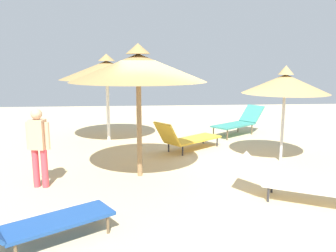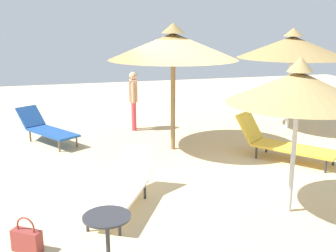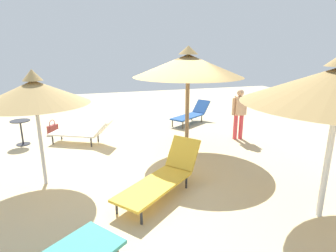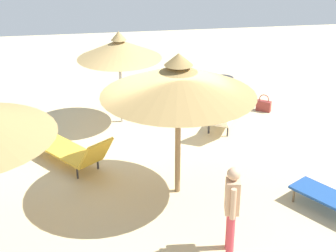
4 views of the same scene
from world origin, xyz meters
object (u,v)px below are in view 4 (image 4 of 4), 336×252
Objects in this scene: lounge_chair_far_right at (74,151)px; side_table_round at (223,86)px; handbag at (264,105)px; parasol_umbrella_far_left at (119,49)px; lounge_chair_near_right at (222,116)px; parasol_umbrella_back at (178,80)px; person_standing_center at (232,205)px.

lounge_chair_far_right is 2.78× the size of side_table_round.
lounge_chair_far_right reaches higher than handbag.
parasol_umbrella_far_left is 1.23× the size of lounge_chair_near_right.
parasol_umbrella_far_left is 3.68m from parasol_umbrella_back.
parasol_umbrella_back reaches higher than lounge_chair_far_right.
side_table_round is (1.73, -0.46, 0.15)m from lounge_chair_near_right.
parasol_umbrella_back is at bearing 155.29° from side_table_round.
person_standing_center is (-3.28, -2.58, 0.52)m from lounge_chair_far_right.
parasol_umbrella_far_left is 0.83× the size of parasol_umbrella_back.
side_table_round is at bearing 51.06° from handbag.
side_table_round is at bearing -13.20° from person_standing_center.
lounge_chair_far_right is 1.30× the size of person_standing_center.
parasol_umbrella_far_left is at bearing 13.70° from parasol_umbrella_back.
person_standing_center is 2.13× the size of side_table_round.
parasol_umbrella_far_left is 1.51× the size of person_standing_center.
lounge_chair_near_right is 2.61× the size of side_table_round.
parasol_umbrella_back reaches higher than side_table_round.
lounge_chair_near_right is (2.72, -1.58, -1.99)m from parasol_umbrella_back.
parasol_umbrella_far_left is at bearing -27.49° from lounge_chair_far_right.
handbag is (2.38, -5.03, -0.21)m from lounge_chair_far_right.
lounge_chair_near_right is 1.80m from side_table_round.
parasol_umbrella_back is at bearing 140.89° from handbag.
person_standing_center is at bearing -165.69° from parasol_umbrella_far_left.
lounge_chair_far_right is (-1.41, 3.62, 0.02)m from lounge_chair_near_right.
parasol_umbrella_back is 5.24m from side_table_round.
person_standing_center is at bearing -141.81° from lounge_chair_far_right.
lounge_chair_far_right is 4.32× the size of handbag.
person_standing_center is (-4.69, 1.04, 0.54)m from lounge_chair_near_right.
lounge_chair_far_right is at bearing 115.27° from handbag.
lounge_chair_near_right is at bearing -30.25° from parasol_umbrella_back.
lounge_chair_near_right reaches higher than side_table_round.
parasol_umbrella_back is 2.50m from person_standing_center.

